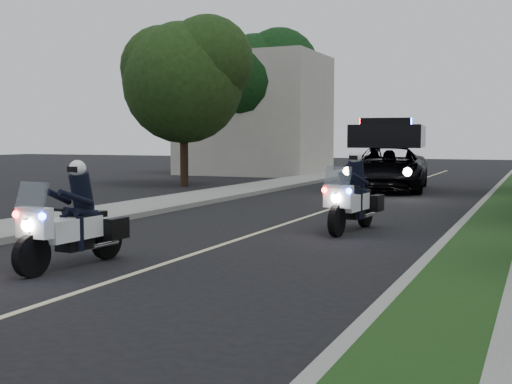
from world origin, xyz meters
TOP-DOWN VIEW (x-y plane):
  - ground at (0.00, 0.00)m, footprint 120.00×120.00m
  - curb_right at (4.10, 10.00)m, footprint 0.20×60.00m
  - grass_verge at (4.80, 10.00)m, footprint 1.20×60.00m
  - curb_left at (-4.10, 10.00)m, footprint 0.20×60.00m
  - sidewalk_left at (-5.20, 10.00)m, footprint 2.00×60.00m
  - building_far at (-10.00, 26.00)m, footprint 8.00×6.00m
  - lane_marking at (0.00, 10.00)m, footprint 0.12×50.00m
  - police_moto_left at (-1.23, -0.74)m, footprint 0.85×2.13m
  - police_moto_right at (1.86, 5.15)m, footprint 0.96×2.24m
  - police_suv at (-0.01, 17.18)m, footprint 3.78×6.78m
  - bicycle at (-2.55, 25.60)m, footprint 0.60×1.68m
  - cyclist at (-2.55, 25.60)m, footprint 0.73×0.52m
  - tree_left_near at (-8.77, 15.68)m, footprint 6.30×6.30m
  - tree_left_far at (-9.52, 25.47)m, footprint 7.79×7.79m

SIDE VIEW (x-z plane):
  - ground at x=0.00m, z-range 0.00..0.00m
  - police_moto_left at x=-1.23m, z-range -0.89..0.89m
  - police_moto_right at x=1.86m, z-range -0.93..0.93m
  - police_suv at x=-0.01m, z-range -1.57..1.57m
  - bicycle at x=-2.55m, z-range -0.44..0.44m
  - cyclist at x=-2.55m, z-range -0.96..0.96m
  - tree_left_near at x=-8.77m, z-range -4.44..4.44m
  - tree_left_far at x=-9.52m, z-range -5.03..5.03m
  - lane_marking at x=0.00m, z-range 0.00..0.01m
  - curb_right at x=4.10m, z-range 0.00..0.15m
  - curb_left at x=-4.10m, z-range 0.00..0.15m
  - grass_verge at x=4.80m, z-range 0.00..0.16m
  - sidewalk_left at x=-5.20m, z-range 0.00..0.16m
  - building_far at x=-10.00m, z-range 0.00..7.00m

